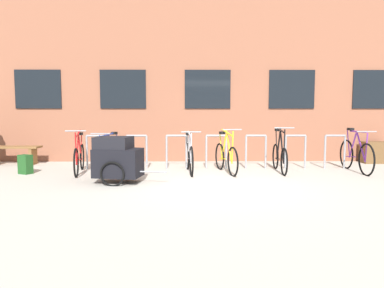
% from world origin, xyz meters
% --- Properties ---
extents(ground_plane, '(42.00, 42.00, 0.00)m').
position_xyz_m(ground_plane, '(0.00, 0.00, 0.00)').
color(ground_plane, '#B2ADA0').
extents(storefront_building, '(28.00, 7.98, 5.82)m').
position_xyz_m(storefront_building, '(0.00, 7.17, 2.91)').
color(storefront_building, brown).
rests_on(storefront_building, ground).
extents(bike_rack, '(6.55, 0.05, 0.86)m').
position_xyz_m(bike_rack, '(0.15, 1.90, 0.51)').
color(bike_rack, gray).
rests_on(bike_rack, ground).
extents(bicycle_blue, '(0.44, 1.79, 0.98)m').
position_xyz_m(bicycle_blue, '(-2.39, 1.26, 0.39)').
color(bicycle_blue, black).
rests_on(bicycle_blue, ground).
extents(bicycle_black, '(0.44, 1.64, 1.10)m').
position_xyz_m(bicycle_black, '(1.63, 1.42, 0.37)').
color(bicycle_black, black).
rests_on(bicycle_black, ground).
extents(bicycle_red, '(0.49, 1.73, 1.04)m').
position_xyz_m(bicycle_red, '(-3.10, 1.31, 0.37)').
color(bicycle_red, black).
rests_on(bicycle_red, ground).
extents(bicycle_silver, '(0.44, 1.69, 1.01)m').
position_xyz_m(bicycle_silver, '(-0.52, 1.34, 0.38)').
color(bicycle_silver, black).
rests_on(bicycle_silver, ground).
extents(bicycle_yellow, '(0.50, 1.62, 1.06)m').
position_xyz_m(bicycle_yellow, '(0.33, 1.31, 0.37)').
color(bicycle_yellow, black).
rests_on(bicycle_yellow, ground).
extents(bicycle_purple, '(0.44, 1.79, 1.05)m').
position_xyz_m(bicycle_purple, '(3.45, 1.41, 0.40)').
color(bicycle_purple, black).
rests_on(bicycle_purple, ground).
extents(bike_trailer, '(1.48, 0.77, 0.95)m').
position_xyz_m(bike_trailer, '(-1.97, 0.13, 0.49)').
color(bike_trailer, black).
rests_on(bike_trailer, ground).
extents(wooden_bench, '(1.86, 0.40, 0.50)m').
position_xyz_m(wooden_bench, '(-5.51, 2.61, 0.38)').
color(wooden_bench, brown).
rests_on(wooden_bench, ground).
extents(backpack, '(0.34, 0.30, 0.44)m').
position_xyz_m(backpack, '(-4.30, 1.18, 0.22)').
color(backpack, '#1E4C1E').
rests_on(backpack, ground).
extents(planter_box, '(0.70, 0.44, 0.60)m').
position_xyz_m(planter_box, '(4.69, 2.85, 0.30)').
color(planter_box, brown).
rests_on(planter_box, ground).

